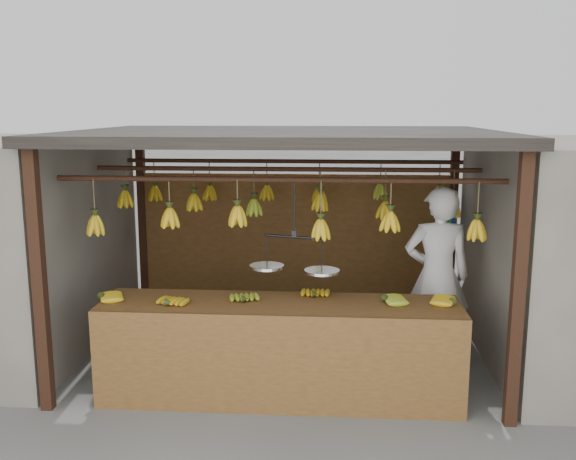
{
  "coord_description": "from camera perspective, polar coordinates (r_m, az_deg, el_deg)",
  "views": [
    {
      "loc": [
        0.51,
        -6.62,
        2.62
      ],
      "look_at": [
        0.0,
        0.3,
        1.3
      ],
      "focal_mm": 40.0,
      "sensor_mm": 36.0,
      "label": 1
    }
  ],
  "objects": [
    {
      "name": "ground",
      "position": [
        7.14,
        -0.18,
        -10.76
      ],
      "size": [
        80.0,
        80.0,
        0.0
      ],
      "primitive_type": "plane",
      "color": "#5B5B57"
    },
    {
      "name": "stall",
      "position": [
        7.0,
        0.02,
        5.45
      ],
      "size": [
        4.3,
        3.3,
        2.4
      ],
      "color": "black",
      "rests_on": "ground"
    },
    {
      "name": "counter",
      "position": [
        5.75,
        -0.83,
        -8.75
      ],
      "size": [
        3.45,
        0.74,
        0.96
      ],
      "color": "brown",
      "rests_on": "ground"
    },
    {
      "name": "balance_scale",
      "position": [
        5.81,
        0.54,
        -3.13
      ],
      "size": [
        0.82,
        0.44,
        0.82
      ],
      "color": "black",
      "rests_on": "ground"
    },
    {
      "name": "hanging_bananas",
      "position": [
        6.71,
        -0.04,
        2.18
      ],
      "size": [
        3.63,
        2.24,
        0.39
      ],
      "color": "gold",
      "rests_on": "ground"
    },
    {
      "name": "vendor",
      "position": [
        6.75,
        13.11,
        -4.03
      ],
      "size": [
        0.7,
        0.48,
        1.86
      ],
      "primitive_type": "imported",
      "rotation": [
        0.0,
        0.0,
        3.19
      ],
      "color": "white",
      "rests_on": "ground"
    },
    {
      "name": "bag_bundles",
      "position": [
        8.27,
        14.08,
        -1.04
      ],
      "size": [
        0.08,
        0.26,
        1.18
      ],
      "color": "#1426BF",
      "rests_on": "ground"
    }
  ]
}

